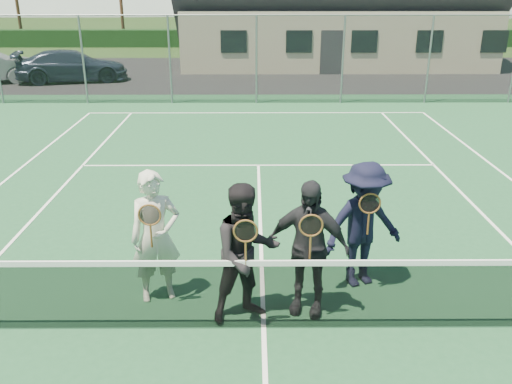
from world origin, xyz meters
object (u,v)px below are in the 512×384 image
player_d (364,225)px  player_b (246,253)px  player_a (156,237)px  car_c (72,66)px  player_c (308,248)px  tennis_net (264,292)px

player_d → player_b: bearing=-152.7°
player_a → car_c: bearing=110.6°
player_c → player_d: bearing=39.2°
player_c → player_b: bearing=-169.2°
player_a → player_b: size_ratio=1.00×
car_c → player_c: size_ratio=2.57×
player_b → player_c: 0.78m
car_c → tennis_net: bearing=-169.8°
car_c → player_b: (7.71, -17.83, 0.25)m
tennis_net → player_a: size_ratio=6.49×
player_c → player_d: (0.83, 0.68, -0.00)m
tennis_net → player_d: size_ratio=6.49×
tennis_net → player_d: bearing=38.2°
player_a → player_b: (1.19, -0.47, -0.00)m
car_c → tennis_net: (7.92, -18.10, -0.13)m
tennis_net → player_c: size_ratio=6.49×
player_a → player_d: (2.79, 0.36, -0.00)m
car_c → player_a: (6.52, -17.37, 0.25)m
car_c → tennis_net: 19.76m
player_a → player_d: same height
player_b → player_c: same height
tennis_net → player_d: 1.80m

